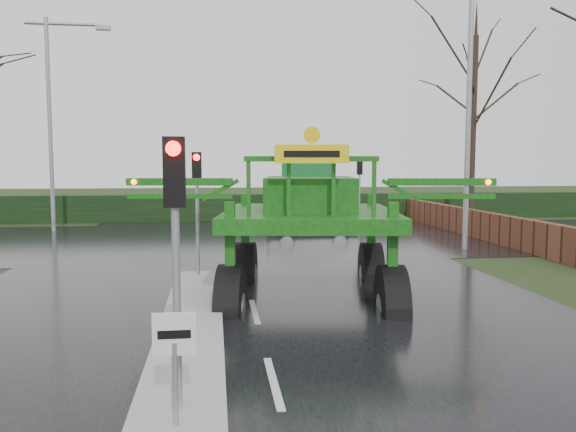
{
  "coord_description": "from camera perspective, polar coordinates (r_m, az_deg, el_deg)",
  "views": [
    {
      "loc": [
        -0.82,
        -7.91,
        3.19
      ],
      "look_at": [
        0.86,
        4.94,
        2.0
      ],
      "focal_mm": 35.0,
      "sensor_mm": 36.0,
      "label": 1
    }
  ],
  "objects": [
    {
      "name": "ground",
      "position": [
        8.57,
        -1.48,
        -16.63
      ],
      "size": [
        140.0,
        140.0,
        0.0
      ],
      "primitive_type": "plane",
      "color": "black",
      "rests_on": "ground"
    },
    {
      "name": "road_main",
      "position": [
        18.21,
        -4.76,
        -4.84
      ],
      "size": [
        14.0,
        80.0,
        0.02
      ],
      "primitive_type": "cube",
      "color": "black",
      "rests_on": "ground"
    },
    {
      "name": "road_cross",
      "position": [
        24.13,
        -5.42,
        -2.35
      ],
      "size": [
        80.0,
        12.0,
        0.02
      ],
      "primitive_type": "cube",
      "color": "black",
      "rests_on": "ground"
    },
    {
      "name": "median_island",
      "position": [
        11.35,
        -9.75,
        -10.71
      ],
      "size": [
        1.2,
        10.0,
        0.16
      ],
      "primitive_type": "cube",
      "color": "gray",
      "rests_on": "ground"
    },
    {
      "name": "hedge_row",
      "position": [
        32.01,
        -5.94,
        0.86
      ],
      "size": [
        44.0,
        0.9,
        1.5
      ],
      "primitive_type": "cube",
      "color": "black",
      "rests_on": "ground"
    },
    {
      "name": "brick_wall",
      "position": [
        26.58,
        17.82,
        -0.59
      ],
      "size": [
        0.4,
        20.0,
        1.2
      ],
      "primitive_type": "cube",
      "color": "#592D1E",
      "rests_on": "ground"
    },
    {
      "name": "keep_left_sign",
      "position": [
        6.77,
        -11.45,
        -13.23
      ],
      "size": [
        0.5,
        0.07,
        1.35
      ],
      "color": "gray",
      "rests_on": "ground"
    },
    {
      "name": "traffic_signal_near",
      "position": [
        6.94,
        -11.4,
        0.17
      ],
      "size": [
        0.26,
        0.33,
        3.52
      ],
      "color": "gray",
      "rests_on": "ground"
    },
    {
      "name": "traffic_signal_mid",
      "position": [
        15.42,
        -9.23,
        2.95
      ],
      "size": [
        0.26,
        0.33,
        3.52
      ],
      "color": "gray",
      "rests_on": "ground"
    },
    {
      "name": "traffic_signal_far",
      "position": [
        28.86,
        7.28,
        4.02
      ],
      "size": [
        0.26,
        0.33,
        3.52
      ],
      "rotation": [
        0.0,
        0.0,
        3.14
      ],
      "color": "gray",
      "rests_on": "ground"
    },
    {
      "name": "street_light_right",
      "position": [
        22.03,
        17.2,
        12.33
      ],
      "size": [
        3.85,
        0.3,
        10.0
      ],
      "color": "gray",
      "rests_on": "ground"
    },
    {
      "name": "street_light_left_far",
      "position": [
        29.0,
        -22.51,
        10.4
      ],
      "size": [
        3.85,
        0.3,
        10.0
      ],
      "color": "gray",
      "rests_on": "ground"
    },
    {
      "name": "tree_right_far",
      "position": [
        32.21,
        18.37,
        10.89
      ],
      "size": [
        7.0,
        7.0,
        12.05
      ],
      "color": "black",
      "rests_on": "ground"
    },
    {
      "name": "crop_sprayer",
      "position": [
        12.54,
        -5.81,
        1.41
      ],
      "size": [
        8.84,
        6.09,
        4.98
      ],
      "rotation": [
        0.0,
        0.0,
        -0.15
      ],
      "color": "black",
      "rests_on": "ground"
    },
    {
      "name": "white_sedan",
      "position": [
        25.82,
        2.4,
        -1.85
      ],
      "size": [
        4.17,
        1.51,
        1.37
      ],
      "primitive_type": "imported",
      "rotation": [
        0.0,
        0.0,
        1.58
      ],
      "color": "silver",
      "rests_on": "ground"
    }
  ]
}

